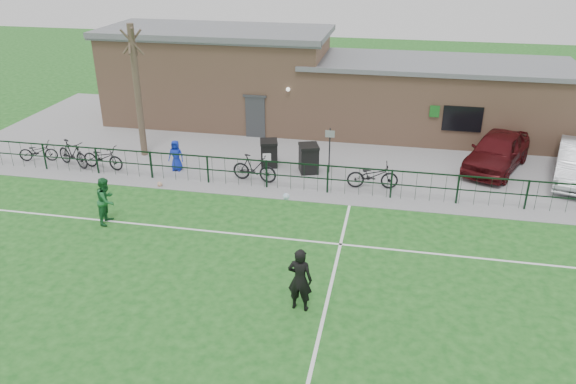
% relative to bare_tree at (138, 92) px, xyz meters
% --- Properties ---
extents(ground, '(90.00, 90.00, 0.00)m').
position_rel_bare_tree_xyz_m(ground, '(8.00, -10.50, -3.00)').
color(ground, '#185218').
rests_on(ground, ground).
extents(paving_strip, '(34.00, 13.00, 0.02)m').
position_rel_bare_tree_xyz_m(paving_strip, '(8.00, 3.00, -2.99)').
color(paving_strip, gray).
rests_on(paving_strip, ground).
extents(pitch_line_touch, '(28.00, 0.10, 0.01)m').
position_rel_bare_tree_xyz_m(pitch_line_touch, '(8.00, -2.70, -3.00)').
color(pitch_line_touch, white).
rests_on(pitch_line_touch, ground).
extents(pitch_line_mid, '(28.00, 0.10, 0.01)m').
position_rel_bare_tree_xyz_m(pitch_line_mid, '(8.00, -6.50, -3.00)').
color(pitch_line_mid, white).
rests_on(pitch_line_mid, ground).
extents(pitch_line_perp, '(0.10, 16.00, 0.01)m').
position_rel_bare_tree_xyz_m(pitch_line_perp, '(10.00, -10.50, -3.00)').
color(pitch_line_perp, white).
rests_on(pitch_line_perp, ground).
extents(perimeter_fence, '(28.00, 0.10, 1.20)m').
position_rel_bare_tree_xyz_m(perimeter_fence, '(8.00, -2.50, -2.40)').
color(perimeter_fence, black).
rests_on(perimeter_fence, ground).
extents(bare_tree, '(0.30, 0.30, 6.00)m').
position_rel_bare_tree_xyz_m(bare_tree, '(0.00, 0.00, 0.00)').
color(bare_tree, '#4A392D').
rests_on(bare_tree, ground).
extents(wheelie_bin_left, '(0.91, 0.98, 1.09)m').
position_rel_bare_tree_xyz_m(wheelie_bin_left, '(6.06, -0.17, -2.43)').
color(wheelie_bin_left, black).
rests_on(wheelie_bin_left, paving_strip).
extents(wheelie_bin_right, '(1.00, 1.07, 1.15)m').
position_rel_bare_tree_xyz_m(wheelie_bin_right, '(7.90, -0.52, -2.40)').
color(wheelie_bin_right, black).
rests_on(wheelie_bin_right, paving_strip).
extents(sign_post, '(0.07, 0.07, 2.00)m').
position_rel_bare_tree_xyz_m(sign_post, '(8.78, -0.40, -1.98)').
color(sign_post, black).
rests_on(sign_post, paving_strip).
extents(car_maroon, '(3.70, 5.18, 1.64)m').
position_rel_bare_tree_xyz_m(car_maroon, '(15.92, 1.48, -2.16)').
color(car_maroon, '#450C0F').
rests_on(car_maroon, paving_strip).
extents(bicycle_a, '(1.82, 1.01, 0.91)m').
position_rel_bare_tree_xyz_m(bicycle_a, '(-4.36, -1.70, -2.53)').
color(bicycle_a, black).
rests_on(bicycle_a, paving_strip).
extents(bicycle_b, '(2.04, 1.29, 1.19)m').
position_rel_bare_tree_xyz_m(bicycle_b, '(-2.46, -1.96, -2.39)').
color(bicycle_b, black).
rests_on(bicycle_b, paving_strip).
extents(bicycle_c, '(2.06, 0.93, 1.04)m').
position_rel_bare_tree_xyz_m(bicycle_c, '(-1.02, -1.96, -2.46)').
color(bicycle_c, black).
rests_on(bicycle_c, paving_strip).
extents(bicycle_d, '(1.99, 0.80, 1.16)m').
position_rel_bare_tree_xyz_m(bicycle_d, '(5.86, -1.98, -2.40)').
color(bicycle_d, black).
rests_on(bicycle_d, paving_strip).
extents(bicycle_e, '(2.14, 0.97, 1.09)m').
position_rel_bare_tree_xyz_m(bicycle_e, '(10.73, -1.70, -2.44)').
color(bicycle_e, black).
rests_on(bicycle_e, paving_strip).
extents(spectator_child, '(0.69, 0.46, 1.36)m').
position_rel_bare_tree_xyz_m(spectator_child, '(2.21, -1.49, -2.30)').
color(spectator_child, '#1227AD').
rests_on(spectator_child, paving_strip).
extents(goalkeeper_kick, '(1.51, 3.56, 1.98)m').
position_rel_bare_tree_xyz_m(goalkeeper_kick, '(9.27, -10.18, -2.04)').
color(goalkeeper_kick, black).
rests_on(goalkeeper_kick, ground).
extents(outfield_player, '(0.70, 0.87, 1.73)m').
position_rel_bare_tree_xyz_m(outfield_player, '(1.62, -6.55, -2.14)').
color(outfield_player, '#1C632F').
rests_on(outfield_player, ground).
extents(ball_ground, '(0.21, 0.21, 0.21)m').
position_rel_bare_tree_xyz_m(ball_ground, '(2.16, -3.26, -2.89)').
color(ball_ground, silver).
rests_on(ball_ground, ground).
extents(clubhouse, '(24.25, 5.40, 4.96)m').
position_rel_bare_tree_xyz_m(clubhouse, '(7.12, 6.00, -0.78)').
color(clubhouse, tan).
rests_on(clubhouse, ground).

